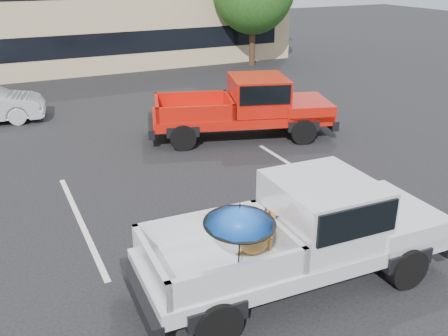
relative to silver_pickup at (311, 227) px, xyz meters
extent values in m
plane|color=black|center=(-0.29, 1.93, -1.05)|extent=(90.00, 90.00, 0.00)
cube|color=silver|center=(-3.29, 3.93, -1.05)|extent=(0.12, 5.00, 0.01)
cube|color=silver|center=(2.71, 3.93, -1.05)|extent=(0.12, 5.00, 0.01)
cube|color=tan|center=(1.71, 22.93, 1.95)|extent=(20.00, 8.00, 6.00)
cube|color=black|center=(1.71, 18.95, 0.45)|extent=(18.00, 0.08, 1.10)
cylinder|color=#332114|center=(8.71, 17.93, 0.31)|extent=(0.32, 0.32, 2.73)
cylinder|color=#332114|center=(5.71, 25.93, 0.38)|extent=(0.32, 0.32, 2.86)
cylinder|color=black|center=(-2.20, -0.83, -0.67)|extent=(0.77, 0.31, 0.76)
cylinder|color=black|center=(-2.14, 1.01, -0.67)|extent=(0.77, 0.31, 0.76)
cylinder|color=black|center=(1.40, -0.95, -0.67)|extent=(0.77, 0.31, 0.76)
cylinder|color=black|center=(1.46, 0.89, -0.67)|extent=(0.77, 0.31, 0.76)
cube|color=silver|center=(-0.32, 0.03, -0.38)|extent=(5.45, 2.10, 0.28)
cube|color=silver|center=(1.68, -0.04, -0.17)|extent=(1.56, 1.97, 0.46)
cube|color=black|center=(2.43, -0.07, -0.55)|extent=(0.26, 1.97, 0.30)
cube|color=black|center=(-3.07, 0.12, -0.55)|extent=(0.24, 1.96, 0.28)
cube|color=silver|center=(0.23, 0.01, 0.30)|extent=(1.71, 1.89, 1.05)
cube|color=black|center=(0.23, 0.01, 0.50)|extent=(1.56, 1.99, 0.55)
cube|color=black|center=(-1.77, 0.07, -0.32)|extent=(2.36, 1.92, 0.10)
cube|color=silver|center=(-1.74, 0.94, -0.02)|extent=(2.30, 0.18, 0.50)
cube|color=silver|center=(-1.79, -0.80, -0.02)|extent=(2.30, 0.18, 0.50)
cube|color=silver|center=(-2.87, 0.11, -0.02)|extent=(0.16, 1.84, 0.50)
cube|color=silver|center=(-0.67, 0.04, -0.02)|extent=(0.16, 1.84, 0.50)
ellipsoid|color=brown|center=(-1.08, 0.09, -0.11)|extent=(0.50, 0.42, 0.32)
cylinder|color=brown|center=(-0.82, 0.00, -0.15)|extent=(0.07, 0.07, 0.24)
cylinder|color=brown|center=(-0.81, 0.16, -0.15)|extent=(0.07, 0.07, 0.24)
ellipsoid|color=brown|center=(-0.90, 0.08, 0.09)|extent=(0.32, 0.29, 0.44)
cylinder|color=red|center=(-0.88, 0.08, 0.24)|extent=(0.21, 0.21, 0.04)
sphere|color=brown|center=(-0.81, 0.08, 0.34)|extent=(0.23, 0.23, 0.23)
cone|color=black|center=(-0.68, 0.08, 0.32)|extent=(0.17, 0.12, 0.11)
cone|color=black|center=(-0.84, 0.02, 0.46)|extent=(0.08, 0.08, 0.12)
cone|color=black|center=(-0.83, 0.14, 0.46)|extent=(0.08, 0.08, 0.12)
cylinder|color=brown|center=(-1.26, 0.10, -0.21)|extent=(0.29, 0.05, 0.10)
cylinder|color=black|center=(-1.62, -0.42, 0.25)|extent=(0.02, 0.10, 1.05)
cone|color=blue|center=(-1.62, -0.42, 0.80)|extent=(1.10, 1.12, 0.36)
cylinder|color=black|center=(-1.62, -0.42, 0.96)|extent=(0.02, 0.02, 0.10)
cylinder|color=black|center=(-1.62, -0.42, 0.67)|extent=(1.10, 1.10, 0.09)
cylinder|color=black|center=(0.42, 7.16, -0.66)|extent=(0.84, 0.51, 0.79)
cylinder|color=black|center=(0.99, 8.99, -0.66)|extent=(0.84, 0.51, 0.79)
cylinder|color=black|center=(4.00, 6.05, -0.66)|extent=(0.84, 0.51, 0.79)
cylinder|color=black|center=(4.57, 7.88, -0.66)|extent=(0.84, 0.51, 0.79)
cube|color=red|center=(2.54, 7.50, -0.35)|extent=(5.95, 3.58, 0.29)
cube|color=red|center=(4.53, 6.88, -0.14)|extent=(2.09, 2.37, 0.48)
cube|color=black|center=(5.28, 6.65, -0.53)|extent=(0.81, 2.01, 0.31)
cube|color=black|center=(-0.19, 8.36, -0.53)|extent=(0.79, 2.00, 0.29)
cube|color=red|center=(3.09, 7.33, 0.35)|extent=(2.21, 2.34, 1.09)
cube|color=black|center=(3.09, 7.33, 0.56)|extent=(2.09, 2.39, 0.57)
cube|color=black|center=(1.10, 7.95, -0.29)|extent=(2.86, 2.54, 0.10)
cube|color=red|center=(1.37, 8.82, 0.02)|extent=(2.32, 0.81, 0.52)
cube|color=red|center=(0.83, 7.09, 0.02)|extent=(2.32, 0.81, 0.52)
cube|color=red|center=(0.01, 8.30, 0.02)|extent=(0.67, 1.86, 0.52)
cube|color=red|center=(2.20, 7.61, 0.02)|extent=(0.67, 1.86, 0.52)
camera|label=1|loc=(-4.67, -6.19, 4.28)|focal=40.00mm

